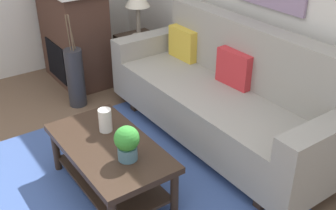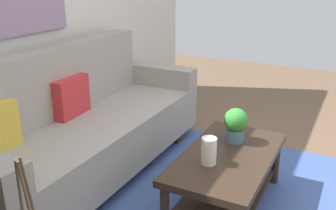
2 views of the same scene
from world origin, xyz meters
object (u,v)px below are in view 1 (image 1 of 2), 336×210
object	(u,v)px
tabletop_vase	(105,120)
side_table	(140,59)
coffee_table	(110,157)
couch	(223,97)
potted_plant_tabletop	(127,142)
throw_pillow_mustard	(184,43)
fireplace	(74,33)
floor_vase	(75,78)
throw_pillow_crimson	(235,68)

from	to	relation	value
tabletop_vase	side_table	world-z (taller)	tabletop_vase
coffee_table	couch	bearing A→B (deg)	94.01
couch	potted_plant_tabletop	world-z (taller)	couch
throw_pillow_mustard	fireplace	xyz separation A→B (m)	(-1.20, -0.69, -0.09)
potted_plant_tabletop	side_table	world-z (taller)	potted_plant_tabletop
potted_plant_tabletop	side_table	bearing A→B (deg)	146.33
side_table	floor_vase	bearing A→B (deg)	-81.19
couch	throw_pillow_crimson	world-z (taller)	couch
side_table	throw_pillow_mustard	bearing A→B (deg)	6.91
potted_plant_tabletop	throw_pillow_mustard	bearing A→B (deg)	129.65
tabletop_vase	coffee_table	bearing A→B (deg)	-21.46
throw_pillow_crimson	tabletop_vase	xyz separation A→B (m)	(-0.10, -1.25, -0.16)
tabletop_vase	throw_pillow_crimson	bearing A→B (deg)	85.25
potted_plant_tabletop	side_table	xyz separation A→B (m)	(-1.82, 1.21, -0.29)
throw_pillow_mustard	coffee_table	distance (m)	1.62
tabletop_vase	fireplace	world-z (taller)	fireplace
throw_pillow_mustard	side_table	distance (m)	0.85
coffee_table	side_table	size ratio (longest dim) A/B	1.96
couch	tabletop_vase	bearing A→B (deg)	-95.27
throw_pillow_crimson	couch	bearing A→B (deg)	-90.00
coffee_table	fireplace	size ratio (longest dim) A/B	0.95
side_table	fireplace	size ratio (longest dim) A/B	0.48
throw_pillow_crimson	side_table	xyz separation A→B (m)	(-1.50, -0.09, -0.40)
throw_pillow_mustard	side_table	bearing A→B (deg)	-173.09
couch	tabletop_vase	xyz separation A→B (m)	(-0.10, -1.13, 0.09)
throw_pillow_mustard	floor_vase	xyz separation A→B (m)	(-0.60, -0.96, -0.36)
coffee_table	floor_vase	bearing A→B (deg)	165.91
side_table	fireplace	xyz separation A→B (m)	(-0.46, -0.60, 0.31)
couch	floor_vase	world-z (taller)	couch
couch	tabletop_vase	size ratio (longest dim) A/B	12.83
throw_pillow_mustard	tabletop_vase	world-z (taller)	throw_pillow_mustard
throw_pillow_crimson	throw_pillow_mustard	bearing A→B (deg)	180.00
throw_pillow_crimson	coffee_table	world-z (taller)	throw_pillow_crimson
fireplace	floor_vase	bearing A→B (deg)	-24.89
side_table	floor_vase	xyz separation A→B (m)	(0.14, -0.87, 0.04)
side_table	couch	bearing A→B (deg)	-1.32
potted_plant_tabletop	couch	bearing A→B (deg)	105.09
throw_pillow_crimson	side_table	bearing A→B (deg)	-176.58
coffee_table	side_table	bearing A→B (deg)	142.01
throw_pillow_mustard	throw_pillow_crimson	bearing A→B (deg)	0.00
potted_plant_tabletop	tabletop_vase	bearing A→B (deg)	173.63
throw_pillow_crimson	side_table	size ratio (longest dim) A/B	0.64
floor_vase	side_table	bearing A→B (deg)	98.81
throw_pillow_mustard	floor_vase	size ratio (longest dim) A/B	0.57
throw_pillow_mustard	side_table	xyz separation A→B (m)	(-0.74, -0.09, -0.40)
tabletop_vase	potted_plant_tabletop	size ratio (longest dim) A/B	0.71
floor_vase	couch	bearing A→B (deg)	31.58
couch	side_table	bearing A→B (deg)	178.68
couch	fireplace	xyz separation A→B (m)	(-1.96, -0.57, 0.15)
potted_plant_tabletop	floor_vase	bearing A→B (deg)	168.68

